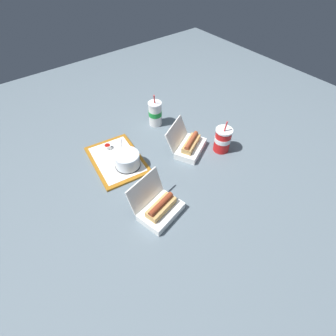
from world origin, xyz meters
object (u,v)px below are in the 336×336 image
clamshell_hotdog_corner (159,208)px  soda_cup_back (155,113)px  ketchup_cup (108,147)px  clamshell_hotdog_right (189,145)px  food_tray (117,160)px  cake_container (127,160)px  plastic_fork (120,145)px  soda_cup_front (223,140)px

clamshell_hotdog_corner → soda_cup_back: soda_cup_back is taller
ketchup_cup → clamshell_hotdog_corner: size_ratio=0.17×
ketchup_cup → clamshell_hotdog_right: (0.29, 0.37, 0.01)m
ketchup_cup → food_tray: bearing=-2.7°
cake_container → plastic_fork: cake_container is taller
cake_container → plastic_fork: 0.18m
ketchup_cup → soda_cup_back: soda_cup_back is taller
soda_cup_front → cake_container: bearing=-112.9°
cake_container → ketchup_cup: 0.19m
food_tray → cake_container: size_ratio=2.90×
clamshell_hotdog_corner → soda_cup_front: bearing=103.6°
ketchup_cup → plastic_fork: ketchup_cup is taller
cake_container → plastic_fork: size_ratio=1.26×
clamshell_hotdog_corner → food_tray: bearing=177.5°
clamshell_hotdog_corner → soda_cup_front: soda_cup_front is taller
plastic_fork → soda_cup_front: 0.60m
ketchup_cup → soda_cup_front: (0.40, 0.52, 0.05)m
ketchup_cup → plastic_fork: 0.07m
cake_container → clamshell_hotdog_right: 0.36m
plastic_fork → clamshell_hotdog_right: bearing=81.0°
food_tray → ketchup_cup: (-0.11, 0.01, 0.02)m
clamshell_hotdog_corner → soda_cup_back: size_ratio=1.07×
food_tray → clamshell_hotdog_corner: size_ratio=1.71×
ketchup_cup → clamshell_hotdog_right: bearing=51.8°
cake_container → soda_cup_front: (0.21, 0.50, 0.02)m
clamshell_hotdog_corner → plastic_fork: bearing=169.7°
ketchup_cup → clamshell_hotdog_right: size_ratio=0.15×
food_tray → clamshell_hotdog_corner: 0.43m
food_tray → ketchup_cup: ketchup_cup is taller
food_tray → cake_container: 0.10m
cake_container → ketchup_cup: size_ratio=3.46×
food_tray → soda_cup_front: (0.29, 0.53, 0.07)m
plastic_fork → clamshell_hotdog_right: size_ratio=0.42×
clamshell_hotdog_right → soda_cup_front: 0.19m
cake_container → clamshell_hotdog_corner: size_ratio=0.59×
food_tray → soda_cup_front: 0.61m
ketchup_cup → plastic_fork: (0.02, 0.07, -0.01)m
clamshell_hotdog_corner → ketchup_cup: bearing=177.4°
cake_container → plastic_fork: bearing=163.6°
cake_container → clamshell_hotdog_right: (0.10, 0.35, -0.01)m
soda_cup_front → soda_cup_back: 0.46m
ketchup_cup → clamshell_hotdog_corner: 0.54m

